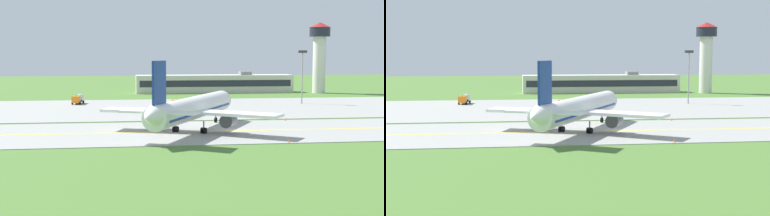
{
  "view_description": "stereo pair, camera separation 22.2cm",
  "coord_description": "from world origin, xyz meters",
  "views": [
    {
      "loc": [
        -19.68,
        -92.31,
        13.67
      ],
      "look_at": [
        -7.29,
        2.65,
        4.0
      ],
      "focal_mm": 50.03,
      "sensor_mm": 36.0,
      "label": 1
    },
    {
      "loc": [
        -19.46,
        -92.34,
        13.67
      ],
      "look_at": [
        -7.29,
        2.65,
        4.0
      ],
      "focal_mm": 50.03,
      "sensor_mm": 36.0,
      "label": 2
    }
  ],
  "objects": [
    {
      "name": "apron_pad",
      "position": [
        10.0,
        42.0,
        0.05
      ],
      "size": [
        140.0,
        52.0,
        0.1
      ],
      "primitive_type": "cube",
      "color": "gray",
      "rests_on": "ground"
    },
    {
      "name": "taxiway_strip",
      "position": [
        0.0,
        0.0,
        0.05
      ],
      "size": [
        240.0,
        28.0,
        0.1
      ],
      "primitive_type": "cube",
      "color": "gray",
      "rests_on": "ground"
    },
    {
      "name": "terminal_building",
      "position": [
        13.0,
        95.77,
        3.16
      ],
      "size": [
        55.77,
        8.58,
        7.48
      ],
      "color": "beige",
      "rests_on": "ground"
    },
    {
      "name": "airplane_lead",
      "position": [
        -7.52,
        0.22,
        4.13
      ],
      "size": [
        30.44,
        36.68,
        12.7
      ],
      "color": "white",
      "rests_on": "ground"
    },
    {
      "name": "traffic_cone_mid_edge",
      "position": [
        5.7,
        -13.34,
        0.3
      ],
      "size": [
        0.44,
        0.44,
        0.6
      ],
      "primitive_type": "cone",
      "color": "orange",
      "rests_on": "ground"
    },
    {
      "name": "service_truck_baggage",
      "position": [
        -31.8,
        56.01,
        1.53
      ],
      "size": [
        3.13,
        6.26,
        2.65
      ],
      "color": "orange",
      "rests_on": "ground"
    },
    {
      "name": "taxiway_centreline",
      "position": [
        0.0,
        0.0,
        0.11
      ],
      "size": [
        220.0,
        0.6,
        0.01
      ],
      "primitive_type": "cube",
      "color": "yellow",
      "rests_on": "taxiway_strip"
    },
    {
      "name": "service_truck_catering",
      "position": [
        -4.74,
        38.26,
        1.53
      ],
      "size": [
        5.74,
        5.64,
        2.6
      ],
      "color": "orange",
      "rests_on": "ground"
    },
    {
      "name": "traffic_cone_near_edge",
      "position": [
        13.36,
        13.09,
        0.3
      ],
      "size": [
        0.44,
        0.44,
        0.6
      ],
      "primitive_type": "cone",
      "color": "orange",
      "rests_on": "ground"
    },
    {
      "name": "control_tower",
      "position": [
        49.1,
        88.87,
        15.02
      ],
      "size": [
        7.6,
        7.6,
        24.74
      ],
      "color": "silver",
      "rests_on": "ground"
    },
    {
      "name": "ground_plane",
      "position": [
        0.0,
        0.0,
        0.0
      ],
      "size": [
        500.0,
        500.0,
        0.0
      ],
      "primitive_type": "plane",
      "color": "#47702D"
    },
    {
      "name": "apron_light_mast",
      "position": [
        29.32,
        49.36,
        9.33
      ],
      "size": [
        2.4,
        0.5,
        14.7
      ],
      "color": "gray",
      "rests_on": "ground"
    }
  ]
}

